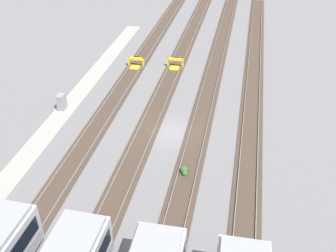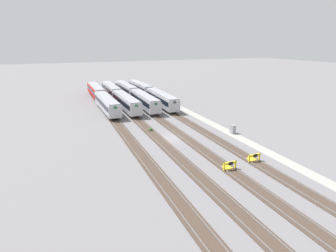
% 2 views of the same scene
% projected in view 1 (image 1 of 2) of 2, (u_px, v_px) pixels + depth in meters
% --- Properties ---
extents(ground_plane, '(400.00, 400.00, 0.00)m').
position_uv_depth(ground_plane, '(172.00, 133.00, 35.73)').
color(ground_plane, slate).
extents(service_walkway, '(54.00, 2.00, 0.01)m').
position_uv_depth(service_walkway, '(57.00, 120.00, 37.63)').
color(service_walkway, '#9E9E93').
rests_on(service_walkway, ground).
extents(rail_track_nearest, '(90.00, 2.23, 0.21)m').
position_uv_depth(rail_track_nearest, '(98.00, 124.00, 36.90)').
color(rail_track_nearest, '#47382D').
rests_on(rail_track_nearest, ground).
extents(rail_track_near_inner, '(90.00, 2.24, 0.21)m').
position_uv_depth(rail_track_near_inner, '(147.00, 130.00, 36.10)').
color(rail_track_near_inner, '#47382D').
rests_on(rail_track_near_inner, ground).
extents(rail_track_middle, '(90.00, 2.24, 0.21)m').
position_uv_depth(rail_track_middle, '(197.00, 136.00, 35.31)').
color(rail_track_middle, '#47382D').
rests_on(rail_track_middle, ground).
extents(rail_track_far_inner, '(90.00, 2.23, 0.21)m').
position_uv_depth(rail_track_far_inner, '(250.00, 142.00, 34.52)').
color(rail_track_far_inner, '#47382D').
rests_on(rail_track_far_inner, ground).
extents(bumper_stop_nearest_track, '(1.35, 2.00, 1.22)m').
position_uv_depth(bumper_stop_nearest_track, '(136.00, 63.00, 47.23)').
color(bumper_stop_nearest_track, yellow).
rests_on(bumper_stop_nearest_track, ground).
extents(bumper_stop_near_inner_track, '(1.34, 2.00, 1.22)m').
position_uv_depth(bumper_stop_near_inner_track, '(175.00, 64.00, 47.07)').
color(bumper_stop_near_inner_track, yellow).
rests_on(bumper_stop_near_inner_track, ground).
extents(electrical_cabinet, '(0.90, 0.73, 1.60)m').
position_uv_depth(electrical_cabinet, '(62.00, 102.00, 38.85)').
color(electrical_cabinet, gray).
rests_on(electrical_cabinet, ground).
extents(weed_clump, '(0.92, 0.70, 0.64)m').
position_uv_depth(weed_clump, '(184.00, 171.00, 30.94)').
color(weed_clump, '#38602D').
rests_on(weed_clump, ground).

